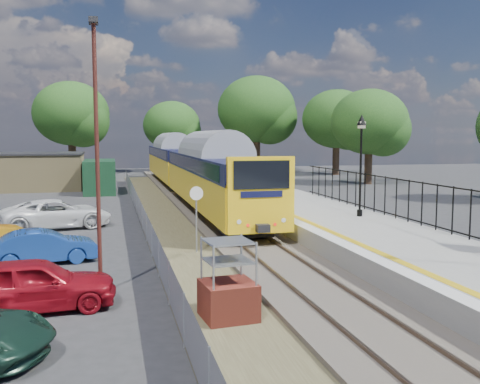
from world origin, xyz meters
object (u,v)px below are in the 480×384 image
object	(u,v)px
car_blue	(43,247)
speed_sign	(196,209)
victorian_lamp_north	(361,141)
car_red	(34,284)
carpark_lamp	(97,142)
car_white	(57,214)
train	(187,165)
car_yellow	(10,240)
brick_plinth	(228,282)

from	to	relation	value
car_blue	speed_sign	bearing A→B (deg)	-98.48
victorian_lamp_north	car_red	size ratio (longest dim) A/B	1.11
victorian_lamp_north	car_red	bearing A→B (deg)	-149.35
victorian_lamp_north	car_blue	distance (m)	14.04
carpark_lamp	car_white	bearing A→B (deg)	100.78
car_red	car_white	bearing A→B (deg)	-2.19
train	car_blue	xyz separation A→B (m)	(-8.06, -20.43, -1.73)
carpark_lamp	victorian_lamp_north	bearing A→B (deg)	30.02
victorian_lamp_north	car_yellow	world-z (taller)	victorian_lamp_north
speed_sign	car_red	distance (m)	7.75
speed_sign	car_yellow	size ratio (longest dim) A/B	0.66
brick_plinth	train	bearing A→B (deg)	83.99
brick_plinth	speed_sign	world-z (taller)	speed_sign
car_white	brick_plinth	bearing A→B (deg)	-172.66
car_red	car_white	xyz separation A→B (m)	(-0.61, 13.01, 0.01)
victorian_lamp_north	car_white	size ratio (longest dim) A/B	0.89
car_yellow	victorian_lamp_north	bearing A→B (deg)	-96.72
carpark_lamp	car_white	distance (m)	12.62
train	car_blue	distance (m)	22.03
victorian_lamp_north	car_white	bearing A→B (deg)	158.56
car_blue	car_yellow	xyz separation A→B (m)	(-1.40, 1.81, -0.03)
car_red	car_blue	size ratio (longest dim) A/B	1.12
brick_plinth	car_yellow	bearing A→B (deg)	125.58
car_blue	car_yellow	size ratio (longest dim) A/B	0.93
victorian_lamp_north	carpark_lamp	size ratio (longest dim) A/B	0.59
brick_plinth	carpark_lamp	distance (m)	5.51
train	carpark_lamp	xyz separation A→B (m)	(-6.01, -24.71, 2.03)
train	speed_sign	xyz separation A→B (m)	(-2.50, -20.18, -0.58)
speed_sign	carpark_lamp	bearing A→B (deg)	-135.56
car_red	car_white	size ratio (longest dim) A/B	0.80
car_blue	car_yellow	world-z (taller)	car_blue
train	speed_sign	distance (m)	20.34
car_yellow	car_blue	bearing A→B (deg)	-150.86
victorian_lamp_north	car_blue	bearing A→B (deg)	-170.41
speed_sign	train	bearing A→B (deg)	75.17
car_red	car_blue	world-z (taller)	car_red
brick_plinth	car_red	world-z (taller)	brick_plinth
speed_sign	car_red	bearing A→B (deg)	-140.06
train	speed_sign	bearing A→B (deg)	-97.06
car_red	car_white	world-z (taller)	car_white
speed_sign	carpark_lamp	size ratio (longest dim) A/B	0.34
carpark_lamp	car_red	xyz separation A→B (m)	(-1.65, -1.15, -3.66)
speed_sign	car_blue	bearing A→B (deg)	174.82
carpark_lamp	car_red	size ratio (longest dim) A/B	1.86
victorian_lamp_north	train	bearing A→B (deg)	106.26
carpark_lamp	car_yellow	size ratio (longest dim) A/B	1.94
speed_sign	car_white	xyz separation A→B (m)	(-5.77, 7.34, -1.04)
car_white	car_red	bearing A→B (deg)	170.26
speed_sign	car_red	size ratio (longest dim) A/B	0.63
brick_plinth	car_blue	distance (m)	8.94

